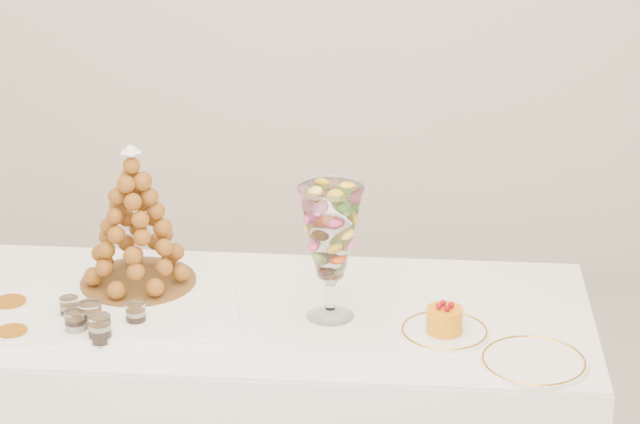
{
  "coord_description": "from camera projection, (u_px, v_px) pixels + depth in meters",
  "views": [
    {
      "loc": [
        0.37,
        -2.6,
        2.09
      ],
      "look_at": [
        0.13,
        0.22,
        0.94
      ],
      "focal_mm": 70.0,
      "sensor_mm": 36.0,
      "label": 1
    }
  ],
  "objects": [
    {
      "name": "verrine_e",
      "position": [
        100.0,
        330.0,
        2.98
      ],
      "size": [
        0.06,
        0.06,
        0.07
      ],
      "primitive_type": "cylinder",
      "rotation": [
        0.0,
        0.0,
        -0.16
      ],
      "color": "white",
      "rests_on": "buffet_table"
    },
    {
      "name": "verrine_a",
      "position": [
        70.0,
        309.0,
        3.1
      ],
      "size": [
        0.06,
        0.06,
        0.06
      ],
      "primitive_type": "cylinder",
      "rotation": [
        0.0,
        0.0,
        -0.35
      ],
      "color": "white",
      "rests_on": "buffet_table"
    },
    {
      "name": "croquembouche",
      "position": [
        135.0,
        217.0,
        3.2
      ],
      "size": [
        0.3,
        0.3,
        0.38
      ],
      "rotation": [
        0.0,
        0.0,
        0.05
      ],
      "color": "brown",
      "rests_on": "lace_tray"
    },
    {
      "name": "verrine_c",
      "position": [
        136.0,
        316.0,
        3.06
      ],
      "size": [
        0.05,
        0.05,
        0.07
      ],
      "primitive_type": "cylinder",
      "rotation": [
        0.0,
        0.0,
        0.03
      ],
      "color": "white",
      "rests_on": "buffet_table"
    },
    {
      "name": "verrine_d",
      "position": [
        76.0,
        324.0,
        3.02
      ],
      "size": [
        0.06,
        0.06,
        0.07
      ],
      "primitive_type": "cylinder",
      "rotation": [
        0.0,
        0.0,
        -0.09
      ],
      "color": "white",
      "rests_on": "buffet_table"
    },
    {
      "name": "verrine_b",
      "position": [
        91.0,
        317.0,
        3.04
      ],
      "size": [
        0.06,
        0.06,
        0.08
      ],
      "primitive_type": "cylinder",
      "rotation": [
        0.0,
        0.0,
        0.09
      ],
      "color": "white",
      "rests_on": "buffet_table"
    },
    {
      "name": "lace_tray",
      "position": [
        117.0,
        301.0,
        3.19
      ],
      "size": [
        0.69,
        0.57,
        0.02
      ],
      "primitive_type": "cube",
      "rotation": [
        0.0,
        0.0,
        0.19
      ],
      "color": "white",
      "rests_on": "buffet_table"
    },
    {
      "name": "buffet_table",
      "position": [
        249.0,
        423.0,
        3.3
      ],
      "size": [
        1.76,
        0.71,
        0.67
      ],
      "rotation": [
        0.0,
        0.0,
        0.0
      ],
      "color": "white",
      "rests_on": "ground"
    },
    {
      "name": "mousse_cake",
      "position": [
        444.0,
        320.0,
        3.02
      ],
      "size": [
        0.09,
        0.09,
        0.08
      ],
      "color": "orange",
      "rests_on": "cake_plate"
    },
    {
      "name": "cake_plate",
      "position": [
        444.0,
        332.0,
        3.04
      ],
      "size": [
        0.22,
        0.22,
        0.01
      ],
      "primitive_type": "cylinder",
      "color": "white",
      "rests_on": "buffet_table"
    },
    {
      "name": "spare_plate",
      "position": [
        534.0,
        362.0,
        2.9
      ],
      "size": [
        0.25,
        0.25,
        0.01
      ],
      "primitive_type": "cylinder",
      "color": "white",
      "rests_on": "buffet_table"
    },
    {
      "name": "macaron_vase",
      "position": [
        331.0,
        234.0,
        3.05
      ],
      "size": [
        0.16,
        0.16,
        0.34
      ],
      "color": "white",
      "rests_on": "buffet_table"
    },
    {
      "name": "ramekin_front",
      "position": [
        12.0,
        336.0,
        3.01
      ],
      "size": [
        0.08,
        0.08,
        0.03
      ],
      "primitive_type": "cylinder",
      "color": "white",
      "rests_on": "buffet_table"
    },
    {
      "name": "ramekin_back",
      "position": [
        10.0,
        307.0,
        3.15
      ],
      "size": [
        0.09,
        0.09,
        0.03
      ],
      "primitive_type": "cylinder",
      "color": "white",
      "rests_on": "buffet_table"
    }
  ]
}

